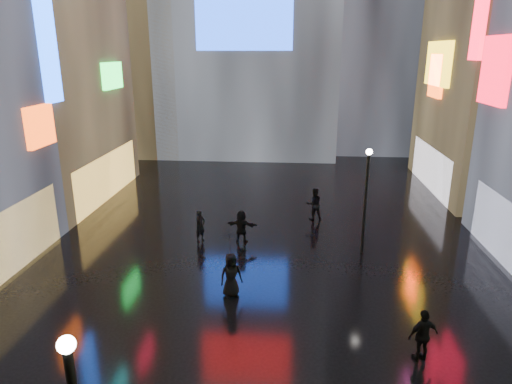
# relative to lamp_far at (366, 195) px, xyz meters

# --- Properties ---
(ground) EXTENTS (140.00, 140.00, 0.00)m
(ground) POSITION_rel_lamp_far_xyz_m (-4.70, 1.54, -2.94)
(ground) COLOR black
(ground) RESTS_ON ground
(building_left_far) EXTENTS (10.28, 12.00, 22.00)m
(building_left_far) POSITION_rel_lamp_far_xyz_m (-20.68, 7.54, 8.04)
(building_left_far) COLOR black
(building_left_far) RESTS_ON ground
(tower_flank_left) EXTENTS (10.00, 10.00, 26.00)m
(tower_flank_left) POSITION_rel_lamp_far_xyz_m (-18.70, 23.54, 10.06)
(tower_flank_left) COLOR black
(tower_flank_left) RESTS_ON ground
(lamp_far) EXTENTS (0.30, 0.30, 5.20)m
(lamp_far) POSITION_rel_lamp_far_xyz_m (0.00, 0.00, 0.00)
(lamp_far) COLOR black
(lamp_far) RESTS_ON ground
(pedestrian_3) EXTENTS (1.12, 0.76, 1.77)m
(pedestrian_3) POSITION_rel_lamp_far_xyz_m (0.74, -8.08, -2.06)
(pedestrian_3) COLOR black
(pedestrian_3) RESTS_ON ground
(pedestrian_4) EXTENTS (1.06, 0.89, 1.83)m
(pedestrian_4) POSITION_rel_lamp_far_xyz_m (-5.85, -4.63, -2.03)
(pedestrian_4) COLOR black
(pedestrian_4) RESTS_ON ground
(pedestrian_5) EXTENTS (1.65, 0.70, 1.72)m
(pedestrian_5) POSITION_rel_lamp_far_xyz_m (-6.04, 0.78, -2.08)
(pedestrian_5) COLOR black
(pedestrian_5) RESTS_ON ground
(pedestrian_6) EXTENTS (0.68, 0.73, 1.67)m
(pedestrian_6) POSITION_rel_lamp_far_xyz_m (-8.18, 0.75, -2.11)
(pedestrian_6) COLOR black
(pedestrian_6) RESTS_ON ground
(pedestrian_7) EXTENTS (1.08, 0.94, 1.91)m
(pedestrian_7) POSITION_rel_lamp_far_xyz_m (-2.18, 4.45, -1.99)
(pedestrian_7) COLOR black
(pedestrian_7) RESTS_ON ground
(umbrella_2) EXTENTS (1.17, 1.16, 0.90)m
(umbrella_2) POSITION_rel_lamp_far_xyz_m (-5.85, -4.63, -0.66)
(umbrella_2) COLOR black
(umbrella_2) RESTS_ON pedestrian_4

